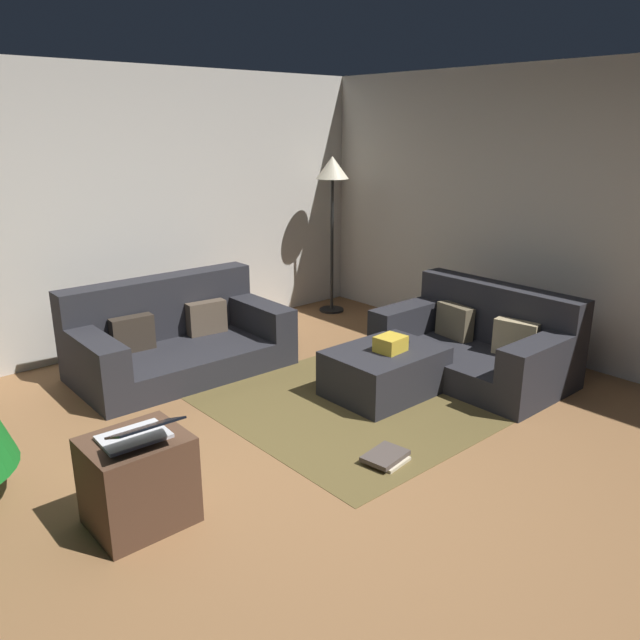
% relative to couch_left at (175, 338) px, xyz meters
% --- Properties ---
extents(ground_plane, '(6.40, 6.40, 0.00)m').
position_rel_couch_left_xyz_m(ground_plane, '(-0.33, -2.27, -0.28)').
color(ground_plane, brown).
extents(rear_partition, '(6.40, 0.12, 2.60)m').
position_rel_couch_left_xyz_m(rear_partition, '(-0.33, 0.87, 1.02)').
color(rear_partition, beige).
rests_on(rear_partition, ground_plane).
extents(corner_partition, '(0.12, 6.40, 2.60)m').
position_rel_couch_left_xyz_m(corner_partition, '(2.81, -2.27, 1.02)').
color(corner_partition, beige).
rests_on(corner_partition, ground_plane).
extents(couch_left, '(1.81, 1.03, 0.78)m').
position_rel_couch_left_xyz_m(couch_left, '(0.00, 0.00, 0.00)').
color(couch_left, '#26262B').
rests_on(couch_left, ground_plane).
extents(couch_right, '(0.97, 1.57, 0.76)m').
position_rel_couch_left_xyz_m(couch_right, '(1.92, -1.83, -0.00)').
color(couch_right, '#26262B').
rests_on(couch_right, ground_plane).
extents(ottoman, '(0.89, 0.66, 0.37)m').
position_rel_couch_left_xyz_m(ottoman, '(1.00, -1.59, -0.09)').
color(ottoman, '#26262B').
rests_on(ottoman, ground_plane).
extents(gift_box, '(0.24, 0.21, 0.12)m').
position_rel_couch_left_xyz_m(gift_box, '(1.00, -1.64, 0.15)').
color(gift_box, gold).
rests_on(gift_box, ottoman).
extents(tv_remote, '(0.06, 0.16, 0.02)m').
position_rel_couch_left_xyz_m(tv_remote, '(1.22, -1.54, 0.10)').
color(tv_remote, black).
rests_on(tv_remote, ottoman).
extents(side_table, '(0.52, 0.44, 0.51)m').
position_rel_couch_left_xyz_m(side_table, '(-1.26, -1.90, -0.03)').
color(side_table, '#4C3323').
rests_on(side_table, ground_plane).
extents(laptop, '(0.36, 0.42, 0.19)m').
position_rel_couch_left_xyz_m(laptop, '(-1.26, -1.96, 0.28)').
color(laptop, silver).
rests_on(laptop, side_table).
extents(book_stack, '(0.32, 0.26, 0.06)m').
position_rel_couch_left_xyz_m(book_stack, '(0.21, -2.35, -0.25)').
color(book_stack, beige).
rests_on(book_stack, ground_plane).
extents(corner_lamp, '(0.36, 0.36, 1.75)m').
position_rel_couch_left_xyz_m(corner_lamp, '(2.24, 0.42, 1.21)').
color(corner_lamp, black).
rests_on(corner_lamp, ground_plane).
extents(area_rug, '(2.60, 2.00, 0.01)m').
position_rel_couch_left_xyz_m(area_rug, '(1.00, -1.59, -0.28)').
color(area_rug, brown).
rests_on(area_rug, ground_plane).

